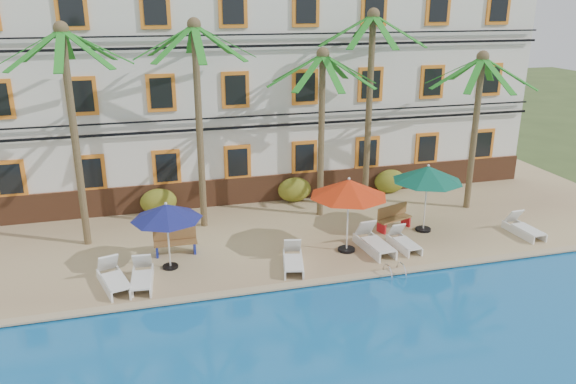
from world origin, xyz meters
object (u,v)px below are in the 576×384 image
object	(u,v)px
palm_c	(322,109)
lounger_e	(403,241)
bench_left	(175,241)
palm_a	(71,107)
umbrella_blue	(166,212)
lounger_d	(374,242)
pool_ladder	(394,274)
palm_d	(370,84)
palm_b	(198,97)
lounger_b	(142,277)
lounger_a	(114,278)
palm_e	(477,108)
umbrella_green	(428,174)
umbrella_red	(349,188)
bench_right	(393,217)
lounger_f	(523,228)
lounger_c	(293,260)

from	to	relation	value
palm_c	lounger_e	size ratio (longest dim) A/B	4.05
bench_left	palm_a	bearing A→B (deg)	151.18
umbrella_blue	lounger_d	size ratio (longest dim) A/B	1.13
lounger_d	bench_left	distance (m)	7.06
pool_ladder	palm_d	bearing A→B (deg)	76.24
umbrella_blue	lounger_d	world-z (taller)	umbrella_blue
palm_b	lounger_b	bearing A→B (deg)	-119.60
palm_b	bench_left	xyz separation A→B (m)	(-1.29, -2.31, -4.64)
lounger_a	palm_e	bearing A→B (deg)	13.18
umbrella_green	bench_left	size ratio (longest dim) A/B	1.78
umbrella_red	lounger_e	distance (m)	2.97
palm_a	palm_c	distance (m)	9.23
umbrella_red	lounger_a	distance (m)	8.27
umbrella_red	palm_a	bearing A→B (deg)	161.06
lounger_e	bench_right	size ratio (longest dim) A/B	1.07
lounger_f	bench_right	world-z (taller)	bench_right
palm_a	lounger_f	distance (m)	17.10
lounger_c	lounger_e	world-z (taller)	lounger_c
umbrella_blue	umbrella_red	distance (m)	6.21
palm_d	lounger_e	xyz separation A→B (m)	(-0.32, -4.41, -5.02)
lounger_a	lounger_b	world-z (taller)	lounger_a
lounger_a	pool_ladder	world-z (taller)	lounger_a
palm_d	lounger_c	world-z (taller)	palm_d
palm_a	lounger_b	world-z (taller)	palm_a
palm_c	lounger_c	world-z (taller)	palm_c
palm_e	umbrella_red	bearing A→B (deg)	-156.92
palm_a	lounger_d	size ratio (longest dim) A/B	3.81
umbrella_blue	lounger_f	distance (m)	13.37
palm_b	palm_e	distance (m)	11.30
palm_e	umbrella_red	world-z (taller)	palm_e
palm_b	lounger_b	size ratio (longest dim) A/B	4.27
lounger_f	bench_left	bearing A→B (deg)	172.21
palm_e	pool_ladder	xyz separation A→B (m)	(-5.74, -4.94, -4.34)
palm_c	palm_e	world-z (taller)	palm_c
palm_b	palm_c	bearing A→B (deg)	-0.60
lounger_d	bench_left	world-z (taller)	lounger_d
palm_b	lounger_a	size ratio (longest dim) A/B	3.96
lounger_f	pool_ladder	bearing A→B (deg)	-164.26
lounger_c	lounger_f	bearing A→B (deg)	2.47
lounger_f	pool_ladder	distance (m)	6.43
umbrella_green	lounger_c	world-z (taller)	umbrella_green
umbrella_blue	umbrella_green	xyz separation A→B (m)	(9.75, 0.68, 0.30)
lounger_b	bench_left	distance (m)	2.43
umbrella_red	lounger_d	bearing A→B (deg)	-11.59
umbrella_green	lounger_e	xyz separation A→B (m)	(-1.48, -1.28, -2.04)
umbrella_blue	bench_left	size ratio (longest dim) A/B	1.55
palm_c	bench_right	distance (m)	5.09
umbrella_red	bench_right	xyz separation A→B (m)	(2.47, 1.46, -1.89)
umbrella_blue	lounger_f	xyz separation A→B (m)	(13.24, -0.66, -1.72)
palm_e	bench_left	xyz separation A→B (m)	(-12.53, -1.42, -3.87)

